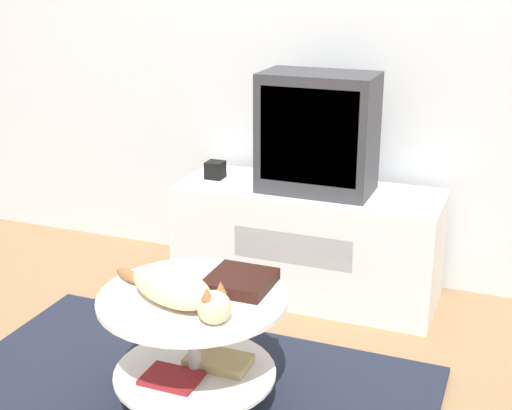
# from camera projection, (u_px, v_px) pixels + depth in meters

# --- Properties ---
(ground_plane) EXTENTS (12.00, 12.00, 0.00)m
(ground_plane) POSITION_uv_depth(u_px,v_px,m) (174.00, 410.00, 2.51)
(ground_plane) COLOR #93704C
(wall_back) EXTENTS (8.00, 0.05, 2.60)m
(wall_back) POSITION_uv_depth(u_px,v_px,m) (303.00, 7.00, 3.32)
(wall_back) COLOR silver
(wall_back) RESTS_ON ground_plane
(rug) EXTENTS (1.75, 1.22, 0.02)m
(rug) POSITION_uv_depth(u_px,v_px,m) (174.00, 408.00, 2.51)
(rug) COLOR #1E2333
(rug) RESTS_ON ground_plane
(tv_stand) EXTENTS (1.21, 0.46, 0.52)m
(tv_stand) POSITION_uv_depth(u_px,v_px,m) (307.00, 242.00, 3.33)
(tv_stand) COLOR silver
(tv_stand) RESTS_ON ground_plane
(tv) EXTENTS (0.50, 0.29, 0.53)m
(tv) POSITION_uv_depth(u_px,v_px,m) (318.00, 133.00, 3.14)
(tv) COLOR #333338
(tv) RESTS_ON tv_stand
(speaker) EXTENTS (0.08, 0.08, 0.08)m
(speaker) POSITION_uv_depth(u_px,v_px,m) (215.00, 170.00, 3.39)
(speaker) COLOR black
(speaker) RESTS_ON tv_stand
(coffee_table) EXTENTS (0.64, 0.64, 0.43)m
(coffee_table) POSITION_uv_depth(u_px,v_px,m) (195.00, 336.00, 2.42)
(coffee_table) COLOR #B2B2B7
(coffee_table) RESTS_ON rug
(dvd_box) EXTENTS (0.21, 0.22, 0.04)m
(dvd_box) POSITION_uv_depth(u_px,v_px,m) (240.00, 281.00, 2.43)
(dvd_box) COLOR black
(dvd_box) RESTS_ON coffee_table
(cat) EXTENTS (0.52, 0.28, 0.13)m
(cat) POSITION_uv_depth(u_px,v_px,m) (177.00, 289.00, 2.28)
(cat) COLOR beige
(cat) RESTS_ON coffee_table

